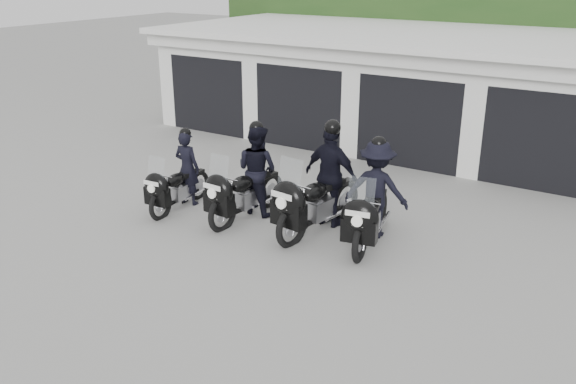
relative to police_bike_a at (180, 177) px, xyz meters
The scene contains 7 objects.
ground 2.99m from the police_bike_a, ahead, with size 80.00×80.00×0.00m, color gray.
garage_block 8.14m from the police_bike_a, 69.19° to the left, with size 16.40×6.80×2.96m.
background_vegetation 13.02m from the police_bike_a, 75.35° to the left, with size 20.00×3.90×5.80m.
police_bike_a is the anchor object (origin of this frame).
police_bike_b 1.54m from the police_bike_a, 16.76° to the left, with size 0.92×2.24×1.95m.
police_bike_c 3.07m from the police_bike_a, 12.53° to the left, with size 1.24×2.44×2.13m.
police_bike_d 4.03m from the police_bike_a, 10.19° to the left, with size 1.26×2.21×1.95m.
Camera 1 is at (5.22, -8.17, 4.72)m, focal length 38.00 mm.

